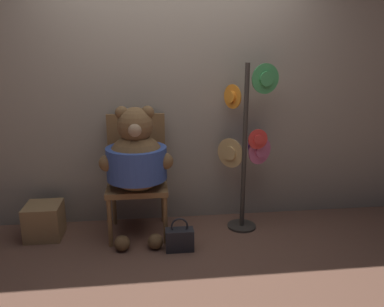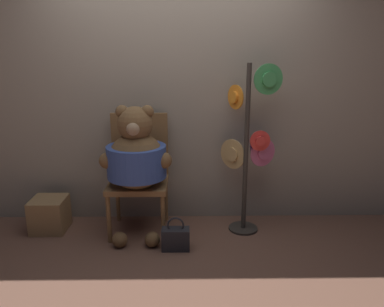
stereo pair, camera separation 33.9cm
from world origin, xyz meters
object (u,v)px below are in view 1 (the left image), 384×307
at_px(chair, 137,171).
at_px(hat_display_rack, 248,142).
at_px(teddy_bear, 137,159).
at_px(handbag_on_ground, 180,239).

relative_size(chair, hat_display_rack, 0.70).
bearing_deg(hat_display_rack, teddy_bear, -171.58).
distance_m(teddy_bear, handbag_on_ground, 0.79).
bearing_deg(teddy_bear, handbag_on_ground, -38.38).
height_order(teddy_bear, handbag_on_ground, teddy_bear).
bearing_deg(handbag_on_ground, teddy_bear, 141.62).
relative_size(hat_display_rack, handbag_on_ground, 5.23).
height_order(chair, hat_display_rack, hat_display_rack).
xyz_separation_m(chair, teddy_bear, (0.01, -0.18, 0.17)).
relative_size(chair, teddy_bear, 0.90).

